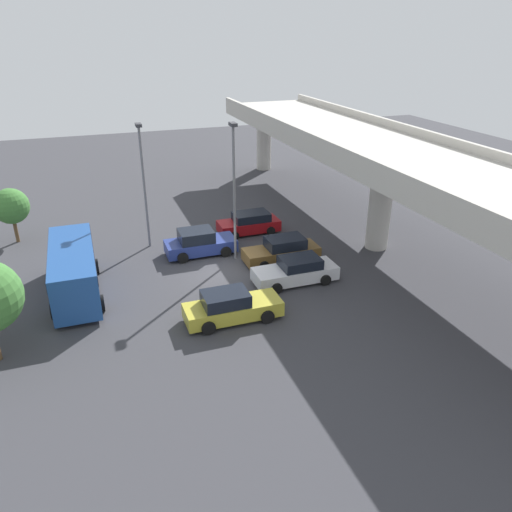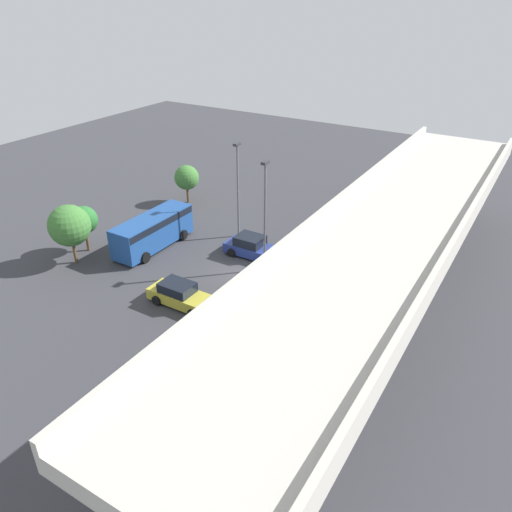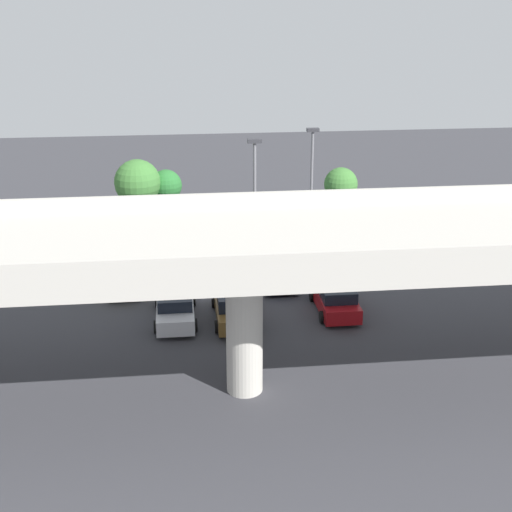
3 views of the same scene
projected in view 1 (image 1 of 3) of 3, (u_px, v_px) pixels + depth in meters
ground_plane at (221, 271)px, 30.27m from camera, size 92.62×92.62×0.00m
highway_overpass at (385, 159)px, 31.08m from camera, size 44.70×7.87×7.33m
parked_car_0 at (249, 223)px, 35.68m from camera, size 2.07×4.36×1.50m
parked_car_1 at (199, 243)px, 32.26m from camera, size 2.17×4.53×1.69m
parked_car_2 at (282, 250)px, 31.31m from camera, size 2.03×4.77×1.57m
parked_car_3 at (296, 271)px, 28.75m from camera, size 2.08×4.86×1.50m
parked_car_4 at (231, 307)px, 24.97m from camera, size 2.01×4.89×1.60m
shuttle_bus at (73, 267)px, 27.08m from camera, size 7.55×2.62×2.71m
lamp_post_near_aisle at (143, 177)px, 31.80m from camera, size 0.70×0.35×8.15m
lamp_post_mid_lot at (234, 183)px, 29.88m from camera, size 0.70×0.35×8.55m
tree_front_left at (11, 206)px, 33.36m from camera, size 2.39×2.39×3.78m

